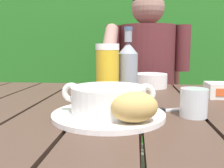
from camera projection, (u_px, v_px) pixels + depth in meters
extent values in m
cube|color=#483328|center=(13.00, 109.00, 0.80)|extent=(0.15, 0.92, 0.04)
cube|color=#483328|center=(62.00, 110.00, 0.78)|extent=(0.15, 0.92, 0.04)
cube|color=#483328|center=(113.00, 111.00, 0.77)|extent=(0.15, 0.92, 0.04)
cube|color=#483328|center=(166.00, 112.00, 0.75)|extent=(0.15, 0.92, 0.04)
cube|color=#483328|center=(221.00, 113.00, 0.74)|extent=(0.15, 0.92, 0.04)
cube|color=#483328|center=(121.00, 100.00, 1.20)|extent=(1.39, 0.03, 0.08)
cube|color=#246820|center=(129.00, 61.00, 2.57)|extent=(3.11, 0.60, 1.54)
cylinder|color=#4C3823|center=(63.00, 72.00, 2.81)|extent=(0.10, 0.10, 1.27)
cylinder|color=#502821|center=(185.00, 168.00, 1.43)|extent=(0.04, 0.04, 0.44)
cylinder|color=#502821|center=(107.00, 164.00, 1.47)|extent=(0.04, 0.04, 0.44)
cylinder|color=#502821|center=(174.00, 141.00, 1.84)|extent=(0.04, 0.04, 0.44)
cylinder|color=#502821|center=(113.00, 139.00, 1.88)|extent=(0.04, 0.04, 0.44)
cube|color=#502821|center=(145.00, 118.00, 1.62)|extent=(0.49, 0.45, 0.02)
cylinder|color=#502821|center=(177.00, 73.00, 1.76)|extent=(0.04, 0.04, 0.57)
cylinder|color=#502821|center=(113.00, 72.00, 1.81)|extent=(0.04, 0.04, 0.57)
cube|color=#502821|center=(145.00, 85.00, 1.80)|extent=(0.45, 0.02, 0.04)
cube|color=#502821|center=(145.00, 65.00, 1.78)|extent=(0.45, 0.02, 0.04)
cube|color=#502821|center=(145.00, 45.00, 1.76)|extent=(0.45, 0.02, 0.04)
cylinder|color=#572426|center=(162.00, 118.00, 1.41)|extent=(0.13, 0.40, 0.13)
cylinder|color=#572426|center=(132.00, 117.00, 1.42)|extent=(0.13, 0.40, 0.13)
cylinder|color=#572426|center=(147.00, 70.00, 1.48)|extent=(0.32, 0.32, 0.52)
sphere|color=#90695C|center=(148.00, 8.00, 1.43)|extent=(0.19, 0.19, 0.19)
sphere|color=black|center=(148.00, 4.00, 1.42)|extent=(0.18, 0.18, 0.18)
cylinder|color=#572426|center=(183.00, 48.00, 1.42)|extent=(0.08, 0.08, 0.26)
cylinder|color=#572426|center=(113.00, 48.00, 1.46)|extent=(0.08, 0.08, 0.26)
cylinder|color=#90695C|center=(110.00, 42.00, 1.30)|extent=(0.07, 0.25, 0.21)
cylinder|color=white|center=(108.00, 115.00, 0.63)|extent=(0.29, 0.29, 0.01)
cylinder|color=white|center=(108.00, 99.00, 0.63)|extent=(0.19, 0.19, 0.07)
cylinder|color=#BA5321|center=(108.00, 94.00, 0.63)|extent=(0.16, 0.16, 0.01)
torus|color=white|center=(71.00, 92.00, 0.64)|extent=(0.05, 0.01, 0.05)
torus|color=white|center=(145.00, 94.00, 0.62)|extent=(0.05, 0.01, 0.05)
ellipsoid|color=tan|center=(134.00, 107.00, 0.55)|extent=(0.13, 0.11, 0.07)
cylinder|color=gold|center=(107.00, 75.00, 0.84)|extent=(0.08, 0.08, 0.17)
cylinder|color=white|center=(107.00, 47.00, 0.83)|extent=(0.08, 0.08, 0.02)
cylinder|color=gray|center=(128.00, 76.00, 0.88)|extent=(0.07, 0.07, 0.15)
cone|color=gray|center=(128.00, 48.00, 0.86)|extent=(0.07, 0.07, 0.04)
cylinder|color=gray|center=(128.00, 36.00, 0.86)|extent=(0.03, 0.03, 0.04)
cylinder|color=#3F5A7A|center=(128.00, 29.00, 0.85)|extent=(0.03, 0.03, 0.01)
cylinder|color=silver|center=(194.00, 103.00, 0.63)|extent=(0.07, 0.07, 0.07)
cube|color=silver|center=(174.00, 110.00, 0.69)|extent=(0.11, 0.06, 0.00)
cube|color=black|center=(154.00, 111.00, 0.68)|extent=(0.06, 0.04, 0.01)
cylinder|color=white|center=(150.00, 81.00, 1.10)|extent=(0.15, 0.15, 0.06)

